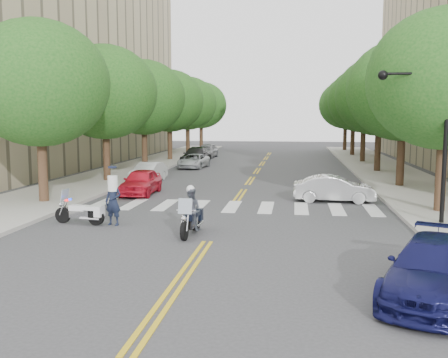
% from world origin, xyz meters
% --- Properties ---
extents(ground, '(140.00, 140.00, 0.00)m').
position_xyz_m(ground, '(0.00, 0.00, 0.00)').
color(ground, '#38383A').
rests_on(ground, ground).
extents(sidewalk_left, '(5.00, 60.00, 0.15)m').
position_xyz_m(sidewalk_left, '(-9.50, 22.00, 0.07)').
color(sidewalk_left, '#9E9991').
rests_on(sidewalk_left, ground).
extents(sidewalk_right, '(5.00, 60.00, 0.15)m').
position_xyz_m(sidewalk_right, '(9.50, 22.00, 0.07)').
color(sidewalk_right, '#9E9991').
rests_on(sidewalk_right, ground).
extents(tree_l_0, '(6.40, 6.40, 8.45)m').
position_xyz_m(tree_l_0, '(-8.80, 6.00, 5.55)').
color(tree_l_0, '#382316').
rests_on(tree_l_0, ground).
extents(tree_l_1, '(6.40, 6.40, 8.45)m').
position_xyz_m(tree_l_1, '(-8.80, 14.00, 5.55)').
color(tree_l_1, '#382316').
rests_on(tree_l_1, ground).
extents(tree_l_2, '(6.40, 6.40, 8.45)m').
position_xyz_m(tree_l_2, '(-8.80, 22.00, 5.55)').
color(tree_l_2, '#382316').
rests_on(tree_l_2, ground).
extents(tree_l_3, '(6.40, 6.40, 8.45)m').
position_xyz_m(tree_l_3, '(-8.80, 30.00, 5.55)').
color(tree_l_3, '#382316').
rests_on(tree_l_3, ground).
extents(tree_l_4, '(6.40, 6.40, 8.45)m').
position_xyz_m(tree_l_4, '(-8.80, 38.00, 5.55)').
color(tree_l_4, '#382316').
rests_on(tree_l_4, ground).
extents(tree_l_5, '(6.40, 6.40, 8.45)m').
position_xyz_m(tree_l_5, '(-8.80, 46.00, 5.55)').
color(tree_l_5, '#382316').
rests_on(tree_l_5, ground).
extents(tree_r_0, '(6.40, 6.40, 8.45)m').
position_xyz_m(tree_r_0, '(8.80, 6.00, 5.55)').
color(tree_r_0, '#382316').
rests_on(tree_r_0, ground).
extents(tree_r_1, '(6.40, 6.40, 8.45)m').
position_xyz_m(tree_r_1, '(8.80, 14.00, 5.55)').
color(tree_r_1, '#382316').
rests_on(tree_r_1, ground).
extents(tree_r_2, '(6.40, 6.40, 8.45)m').
position_xyz_m(tree_r_2, '(8.80, 22.00, 5.55)').
color(tree_r_2, '#382316').
rests_on(tree_r_2, ground).
extents(tree_r_3, '(6.40, 6.40, 8.45)m').
position_xyz_m(tree_r_3, '(8.80, 30.00, 5.55)').
color(tree_r_3, '#382316').
rests_on(tree_r_3, ground).
extents(tree_r_4, '(6.40, 6.40, 8.45)m').
position_xyz_m(tree_r_4, '(8.80, 38.00, 5.55)').
color(tree_r_4, '#382316').
rests_on(tree_r_4, ground).
extents(tree_r_5, '(6.40, 6.40, 8.45)m').
position_xyz_m(tree_r_5, '(8.80, 46.00, 5.55)').
color(tree_r_5, '#382316').
rests_on(tree_r_5, ground).
extents(traffic_signal_pole, '(2.82, 0.42, 6.00)m').
position_xyz_m(traffic_signal_pole, '(7.72, 3.50, 3.72)').
color(traffic_signal_pole, black).
rests_on(traffic_signal_pole, ground).
extents(motorcycle_police, '(0.75, 2.14, 1.73)m').
position_xyz_m(motorcycle_police, '(-0.73, 0.92, 0.77)').
color(motorcycle_police, black).
rests_on(motorcycle_police, ground).
extents(motorcycle_parked, '(2.05, 0.65, 1.32)m').
position_xyz_m(motorcycle_parked, '(-5.09, 1.98, 0.46)').
color(motorcycle_parked, black).
rests_on(motorcycle_parked, ground).
extents(officer_standing, '(0.74, 0.57, 1.80)m').
position_xyz_m(officer_standing, '(-3.93, 2.02, 0.90)').
color(officer_standing, black).
rests_on(officer_standing, ground).
extents(convertible, '(3.87, 1.43, 1.27)m').
position_xyz_m(convertible, '(4.67, 8.50, 0.63)').
color(convertible, silver).
rests_on(convertible, ground).
extents(sedan_blue, '(3.45, 4.92, 1.32)m').
position_xyz_m(sedan_blue, '(5.88, -4.31, 0.66)').
color(sedan_blue, '#0F1142').
rests_on(sedan_blue, ground).
extents(parked_car_a, '(1.70, 3.98, 1.34)m').
position_xyz_m(parked_car_a, '(-5.20, 9.50, 0.67)').
color(parked_car_a, red).
rests_on(parked_car_a, ground).
extents(parked_car_b, '(1.63, 3.81, 1.22)m').
position_xyz_m(parked_car_b, '(-6.30, 14.50, 0.61)').
color(parked_car_b, silver).
rests_on(parked_car_b, ground).
extents(parked_car_c, '(2.21, 4.19, 1.12)m').
position_xyz_m(parked_car_c, '(-5.20, 23.50, 0.56)').
color(parked_car_c, '#B1B5B9').
rests_on(parked_car_c, ground).
extents(parked_car_d, '(2.06, 5.02, 1.45)m').
position_xyz_m(parked_car_d, '(-5.63, 26.54, 0.73)').
color(parked_car_d, black).
rests_on(parked_car_d, ground).
extents(parked_car_e, '(1.85, 4.31, 1.45)m').
position_xyz_m(parked_car_e, '(-5.94, 34.00, 0.73)').
color(parked_car_e, gray).
rests_on(parked_car_e, ground).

